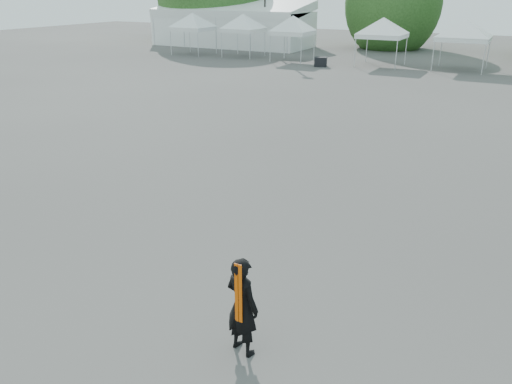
% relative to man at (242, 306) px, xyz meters
% --- Properties ---
extents(ground, '(120.00, 120.00, 0.00)m').
position_rel_man_xyz_m(ground, '(-0.60, 3.09, -0.81)').
color(ground, '#474442').
rests_on(ground, ground).
extents(marquee, '(15.00, 6.25, 4.23)m').
position_rel_man_xyz_m(marquee, '(-22.60, 38.09, 1.16)').
color(marquee, white).
rests_on(marquee, ground).
extents(tree_mid_w, '(4.16, 4.16, 6.33)m').
position_rel_man_xyz_m(tree_mid_w, '(-8.60, 43.09, 3.12)').
color(tree_mid_w, '#382314').
rests_on(tree_mid_w, ground).
extents(tent_a, '(4.15, 4.15, 3.88)m').
position_rel_man_xyz_m(tent_a, '(-22.11, 30.76, 2.24)').
color(tent_a, silver).
rests_on(tent_a, ground).
extents(tent_b, '(3.95, 3.95, 3.88)m').
position_rel_man_xyz_m(tent_b, '(-17.60, 31.34, 2.24)').
color(tent_b, silver).
rests_on(tent_b, ground).
extents(tent_c, '(3.89, 3.89, 3.88)m').
position_rel_man_xyz_m(tent_c, '(-13.00, 30.81, 2.24)').
color(tent_c, silver).
rests_on(tent_c, ground).
extents(tent_d, '(4.41, 4.41, 3.88)m').
position_rel_man_xyz_m(tent_d, '(-6.36, 31.52, 2.25)').
color(tent_d, silver).
rests_on(tent_d, ground).
extents(tent_e, '(4.72, 4.72, 3.88)m').
position_rel_man_xyz_m(tent_e, '(-0.96, 31.91, 2.25)').
color(tent_e, silver).
rests_on(tent_e, ground).
extents(man, '(0.67, 0.53, 1.62)m').
position_rel_man_xyz_m(man, '(0.00, 0.00, 0.00)').
color(man, black).
rests_on(man, ground).
extents(crate_west, '(1.00, 0.87, 0.66)m').
position_rel_man_xyz_m(crate_west, '(-9.96, 29.03, -0.48)').
color(crate_west, black).
rests_on(crate_west, ground).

